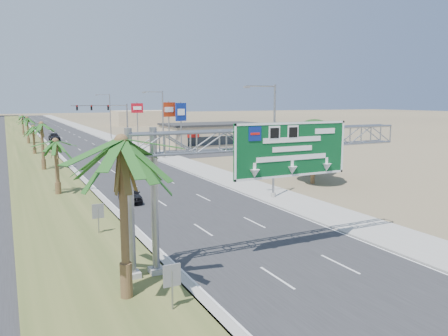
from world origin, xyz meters
TOP-DOWN VIEW (x-y plane):
  - ground at (0.00, 0.00)m, footprint 600.00×600.00m
  - road at (0.00, 110.00)m, footprint 12.00×300.00m
  - sidewalk_right at (8.50, 110.00)m, footprint 4.00×300.00m
  - median_grass at (-10.00, 110.00)m, footprint 7.00×300.00m
  - sign_gantry at (-1.06, 9.93)m, footprint 16.75×1.24m
  - palm_near at (-9.20, 8.00)m, footprint 5.70×5.70m
  - palm_row_b at (-9.50, 32.00)m, footprint 3.99×3.99m
  - palm_row_c at (-9.50, 48.00)m, footprint 3.99×3.99m
  - palm_row_d at (-9.50, 66.00)m, footprint 3.99×3.99m
  - palm_row_e at (-9.50, 85.00)m, footprint 3.99×3.99m
  - palm_row_f at (-9.50, 110.00)m, footprint 3.99×3.99m
  - streetlight_near at (7.30, 22.00)m, footprint 3.27×0.44m
  - streetlight_mid at (7.30, 52.00)m, footprint 3.27×0.44m
  - streetlight_far at (7.30, 88.00)m, footprint 3.27×0.44m
  - signal_mast at (5.17, 71.97)m, footprint 10.28×0.71m
  - store_building at (22.00, 66.00)m, footprint 18.00×10.00m
  - oak_near at (15.00, 26.00)m, footprint 4.50×4.50m
  - oak_far at (18.00, 30.00)m, footprint 3.50×3.50m
  - median_signback_a at (-7.80, 6.00)m, footprint 0.75×0.08m
  - median_signback_b at (-8.50, 18.00)m, footprint 0.75×0.08m
  - building_distant_right at (30.00, 140.00)m, footprint 20.00×12.00m
  - car_left_lane at (-4.30, 26.31)m, footprint 1.89×4.11m
  - car_mid_lane at (1.02, 45.98)m, footprint 1.56×4.35m
  - car_right_lane at (4.89, 64.41)m, footprint 3.12×5.81m
  - car_far at (-4.16, 90.35)m, footprint 2.14×5.25m
  - pole_sign_red_near at (11.21, 59.92)m, footprint 2.41×0.82m
  - pole_sign_blue at (13.00, 58.92)m, footprint 2.02×0.72m
  - pole_sign_red_far at (9.00, 71.41)m, footprint 2.22×0.57m

SIDE VIEW (x-z plane):
  - ground at x=0.00m, z-range 0.00..0.00m
  - road at x=0.00m, z-range 0.00..0.02m
  - sidewalk_right at x=8.50m, z-range 0.00..0.10m
  - median_grass at x=-10.00m, z-range 0.00..0.12m
  - car_left_lane at x=-4.30m, z-range 0.00..1.36m
  - car_mid_lane at x=1.02m, z-range 0.00..1.43m
  - car_far at x=-4.16m, z-range 0.00..1.52m
  - car_right_lane at x=4.89m, z-range 0.00..1.55m
  - median_signback_a at x=-7.80m, z-range 0.41..2.49m
  - median_signback_b at x=-8.50m, z-range 0.41..2.49m
  - store_building at x=22.00m, z-range 0.00..4.00m
  - building_distant_right at x=30.00m, z-range 0.00..5.00m
  - oak_far at x=18.00m, z-range 1.02..6.62m
  - palm_row_d at x=-9.50m, z-range 1.69..7.14m
  - oak_near at x=15.00m, z-range 1.13..7.93m
  - streetlight_near at x=7.30m, z-range -0.31..9.69m
  - streetlight_mid at x=7.30m, z-range -0.31..9.69m
  - streetlight_far at x=7.30m, z-range -0.31..9.69m
  - palm_row_f at x=-9.50m, z-range 1.83..7.58m
  - signal_mast at x=5.17m, z-range 0.85..8.85m
  - palm_row_b at x=-9.50m, z-range 1.93..7.87m
  - palm_row_e at x=-9.50m, z-range 2.02..8.16m
  - palm_row_c at x=-9.50m, z-range 2.29..9.04m
  - sign_gantry at x=-1.06m, z-range 2.31..9.81m
  - pole_sign_blue at x=13.00m, z-range 2.11..10.51m
  - pole_sign_red_far at x=9.00m, z-range 2.39..10.67m
  - pole_sign_red_near at x=11.21m, z-range 2.39..10.90m
  - palm_near at x=-9.20m, z-range 2.76..11.11m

